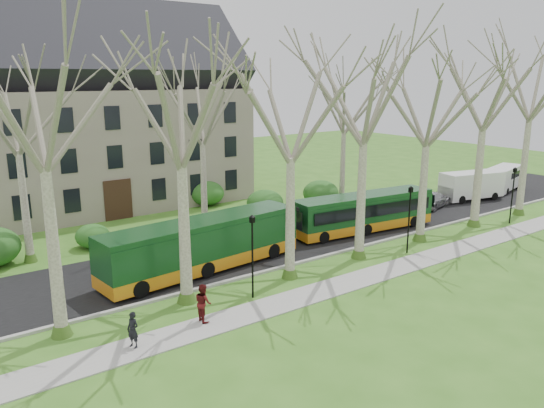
{
  "coord_description": "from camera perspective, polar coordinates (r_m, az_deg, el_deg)",
  "views": [
    {
      "loc": [
        -20.16,
        -22.09,
        11.08
      ],
      "look_at": [
        -1.86,
        3.0,
        3.58
      ],
      "focal_mm": 35.0,
      "sensor_mm": 36.0,
      "label": 1
    }
  ],
  "objects": [
    {
      "name": "van_b",
      "position": [
        56.95,
        23.65,
        2.5
      ],
      "size": [
        5.82,
        3.26,
        2.4
      ],
      "primitive_type": null,
      "rotation": [
        0.0,
        0.0,
        0.24
      ],
      "color": "silver",
      "rests_on": "road"
    },
    {
      "name": "ground",
      "position": [
        31.89,
        5.93,
        -6.83
      ],
      "size": [
        120.0,
        120.0,
        0.0
      ],
      "primitive_type": "plane",
      "color": "#36691E",
      "rests_on": "ground"
    },
    {
      "name": "pedestrian_b",
      "position": [
        24.98,
        -7.41,
        -10.46
      ],
      "size": [
        0.72,
        0.9,
        1.79
      ],
      "primitive_type": "imported",
      "rotation": [
        0.0,
        0.0,
        1.52
      ],
      "color": "#511213",
      "rests_on": "sidewalk"
    },
    {
      "name": "tree_row_far",
      "position": [
        38.41,
        -6.44,
        5.89
      ],
      "size": [
        33.0,
        7.0,
        12.0
      ],
      "color": "gray",
      "rests_on": "ground"
    },
    {
      "name": "pedestrian_a",
      "position": [
        23.33,
        -14.73,
        -12.96
      ],
      "size": [
        0.57,
        0.67,
        1.55
      ],
      "primitive_type": "imported",
      "rotation": [
        0.0,
        0.0,
        -1.15
      ],
      "color": "black",
      "rests_on": "sidewalk"
    },
    {
      "name": "sidewalk",
      "position": [
        30.21,
        9.13,
        -8.07
      ],
      "size": [
        70.0,
        2.0,
        0.06
      ],
      "primitive_type": "cube",
      "color": "gray",
      "rests_on": "ground"
    },
    {
      "name": "lamp_row",
      "position": [
        30.39,
        7.31,
        -2.8
      ],
      "size": [
        36.22,
        0.22,
        4.3
      ],
      "color": "black",
      "rests_on": "ground"
    },
    {
      "name": "building",
      "position": [
        48.31,
        -19.24,
        9.25
      ],
      "size": [
        26.5,
        12.2,
        16.0
      ],
      "color": "gray",
      "rests_on": "ground"
    },
    {
      "name": "curb",
      "position": [
        32.93,
        4.18,
        -6.0
      ],
      "size": [
        80.0,
        0.25,
        0.14
      ],
      "primitive_type": "cube",
      "color": "#A5A39E",
      "rests_on": "ground"
    },
    {
      "name": "van_a",
      "position": [
        51.64,
        20.65,
        1.82
      ],
      "size": [
        6.19,
        3.47,
        2.55
      ],
      "primitive_type": null,
      "rotation": [
        0.0,
        0.0,
        -0.24
      ],
      "color": "silver",
      "rests_on": "road"
    },
    {
      "name": "bus_follow",
      "position": [
        39.12,
        9.83,
        -0.86
      ],
      "size": [
        11.43,
        3.61,
        2.81
      ],
      "primitive_type": null,
      "rotation": [
        0.0,
        0.0,
        -0.11
      ],
      "color": "#113E1A",
      "rests_on": "road"
    },
    {
      "name": "tree_row_verge",
      "position": [
        30.41,
        5.87,
        5.79
      ],
      "size": [
        49.0,
        7.0,
        14.0
      ],
      "color": "gray",
      "rests_on": "ground"
    },
    {
      "name": "sedan",
      "position": [
        47.67,
        16.78,
        0.48
      ],
      "size": [
        5.15,
        3.09,
        1.4
      ],
      "primitive_type": "imported",
      "rotation": [
        0.0,
        0.0,
        1.82
      ],
      "color": "#B0AFB4",
      "rests_on": "road"
    },
    {
      "name": "road",
      "position": [
        35.92,
        0.05,
        -4.35
      ],
      "size": [
        80.0,
        8.0,
        0.06
      ],
      "primitive_type": "cube",
      "color": "black",
      "rests_on": "ground"
    },
    {
      "name": "hedges",
      "position": [
        40.55,
        -12.46,
        -1.15
      ],
      "size": [
        30.6,
        8.6,
        2.0
      ],
      "color": "#195A24",
      "rests_on": "ground"
    },
    {
      "name": "bus_lead",
      "position": [
        31.02,
        -7.39,
        -4.3
      ],
      "size": [
        12.68,
        3.85,
        3.12
      ],
      "primitive_type": null,
      "rotation": [
        0.0,
        0.0,
        0.1
      ],
      "color": "#113E1A",
      "rests_on": "road"
    }
  ]
}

